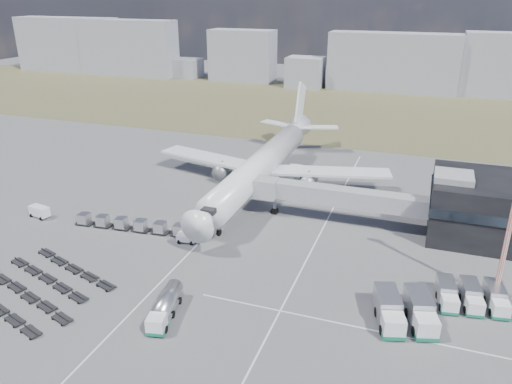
% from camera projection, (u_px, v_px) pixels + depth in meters
% --- Properties ---
extents(ground, '(420.00, 420.00, 0.00)m').
position_uv_depth(ground, '(196.00, 260.00, 76.44)').
color(ground, '#565659').
rests_on(ground, ground).
extents(grass_strip, '(420.00, 90.00, 0.01)m').
position_uv_depth(grass_strip, '(336.00, 109.00, 172.37)').
color(grass_strip, brown).
rests_on(grass_strip, ground).
extents(lane_markings, '(47.12, 110.00, 0.01)m').
position_uv_depth(lane_markings, '(262.00, 262.00, 76.03)').
color(lane_markings, silver).
rests_on(lane_markings, ground).
extents(jet_bridge, '(30.30, 3.80, 7.05)m').
position_uv_depth(jet_bridge, '(327.00, 195.00, 87.41)').
color(jet_bridge, '#939399').
rests_on(jet_bridge, ground).
extents(airliner, '(51.59, 64.53, 17.62)m').
position_uv_depth(airliner, '(264.00, 163.00, 102.67)').
color(airliner, white).
rests_on(airliner, ground).
extents(skyline, '(310.70, 25.62, 25.71)m').
position_uv_depth(skyline, '(328.00, 59.00, 207.95)').
color(skyline, '#9A9BA8').
rests_on(skyline, ground).
extents(fuel_tanker, '(3.92, 9.11, 2.86)m').
position_uv_depth(fuel_tanker, '(165.00, 307.00, 62.91)').
color(fuel_tanker, white).
rests_on(fuel_tanker, ground).
extents(pushback_tug, '(3.27, 2.11, 1.41)m').
position_uv_depth(pushback_tug, '(187.00, 238.00, 81.73)').
color(pushback_tug, white).
rests_on(pushback_tug, ground).
extents(utility_van, '(4.14, 2.47, 2.10)m').
position_uv_depth(utility_van, '(40.00, 212.00, 90.53)').
color(utility_van, white).
rests_on(utility_van, ground).
extents(catering_truck, '(3.06, 6.85, 3.09)m').
position_uv_depth(catering_truck, '(292.00, 177.00, 105.98)').
color(catering_truck, white).
rests_on(catering_truck, ground).
extents(service_trucks_near, '(8.58, 9.46, 3.19)m').
position_uv_depth(service_trucks_near, '(405.00, 311.00, 61.64)').
color(service_trucks_near, white).
rests_on(service_trucks_near, ground).
extents(service_trucks_far, '(9.20, 7.53, 2.52)m').
position_uv_depth(service_trucks_far, '(471.00, 296.00, 65.22)').
color(service_trucks_far, white).
rests_on(service_trucks_far, ground).
extents(uld_row, '(24.61, 4.06, 1.90)m').
position_uv_depth(uld_row, '(141.00, 225.00, 85.13)').
color(uld_row, black).
rests_on(uld_row, ground).
extents(baggage_dollies, '(23.87, 19.15, 0.68)m').
position_uv_depth(baggage_dollies, '(32.00, 285.00, 69.48)').
color(baggage_dollies, black).
rests_on(baggage_dollies, ground).
extents(floodlight_mast, '(2.18, 1.81, 23.50)m').
position_uv_depth(floodlight_mast, '(511.00, 220.00, 62.56)').
color(floodlight_mast, '#BC361E').
rests_on(floodlight_mast, ground).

